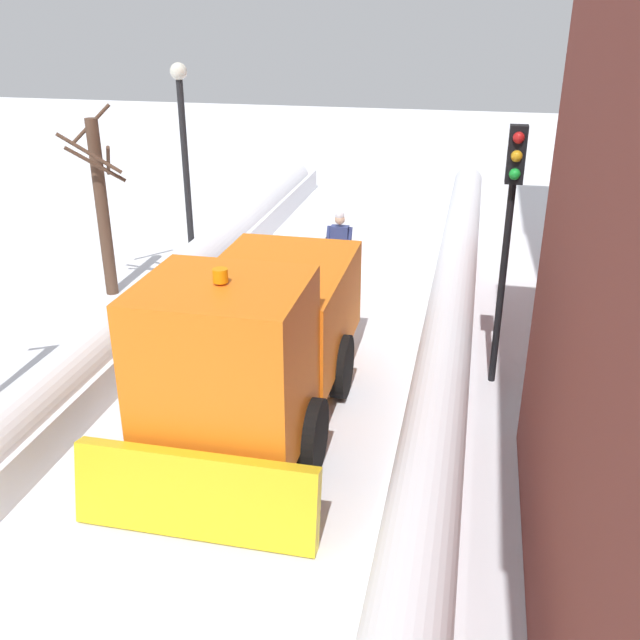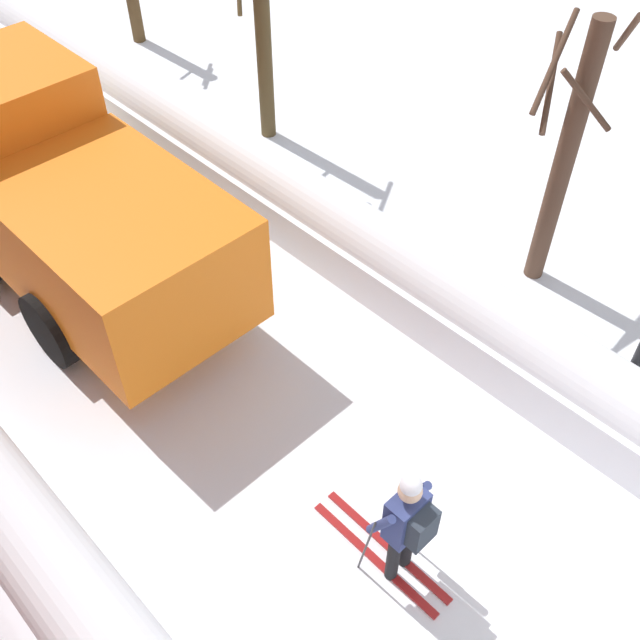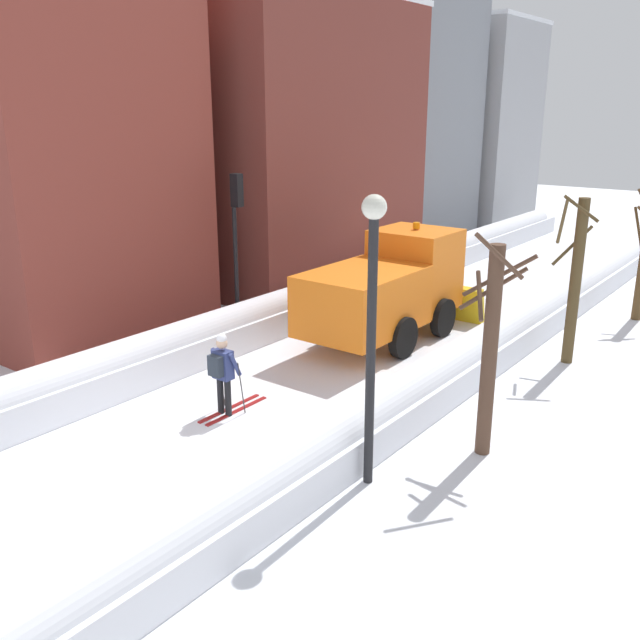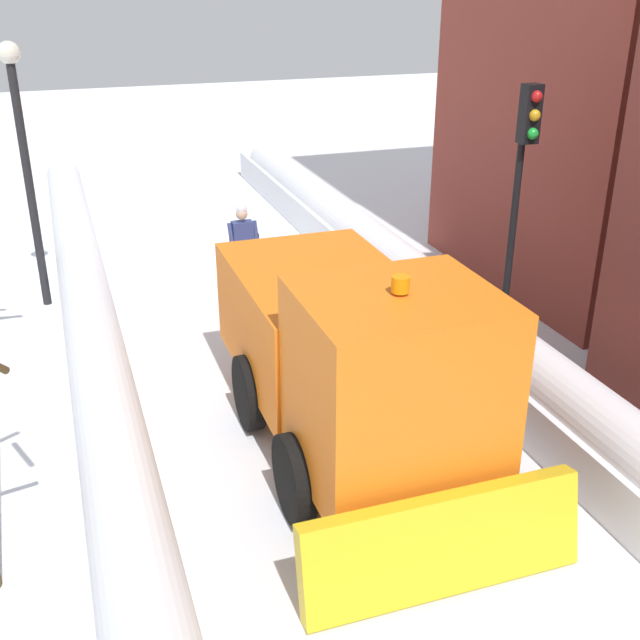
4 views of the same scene
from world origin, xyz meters
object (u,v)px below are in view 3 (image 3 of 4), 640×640
object	(u,v)px
skier	(223,370)
bare_tree_mid	(575,279)
street_lamp	(372,307)
plow_truck	(389,287)
bare_tree_near	(490,346)
traffic_light_pole	(237,223)

from	to	relation	value
skier	bare_tree_mid	distance (m)	9.00
bare_tree_mid	street_lamp	bearing A→B (deg)	-95.64
plow_truck	skier	bearing A→B (deg)	-90.76
bare_tree_near	bare_tree_mid	size ratio (longest dim) A/B	1.00
plow_truck	traffic_light_pole	distance (m)	4.59
bare_tree_near	bare_tree_mid	xyz separation A→B (m)	(-0.34, 5.80, 0.07)
street_lamp	bare_tree_near	bearing A→B (deg)	63.02
plow_truck	bare_tree_near	xyz separation A→B (m)	(4.98, -4.64, 0.64)
plow_truck	bare_tree_mid	distance (m)	4.84
plow_truck	street_lamp	size ratio (longest dim) A/B	1.20
skier	bare_tree_near	distance (m)	5.48
traffic_light_pole	bare_tree_mid	distance (m)	9.02
plow_truck	bare_tree_near	world-z (taller)	bare_tree_near
plow_truck	bare_tree_mid	bearing A→B (deg)	13.96
street_lamp	bare_tree_mid	bearing A→B (deg)	84.36
plow_truck	bare_tree_mid	xyz separation A→B (m)	(4.65, 1.15, 0.71)
skier	street_lamp	bearing A→B (deg)	-6.47
skier	bare_tree_mid	xyz separation A→B (m)	(4.73, 7.57, 1.19)
skier	traffic_light_pole	size ratio (longest dim) A/B	0.40
traffic_light_pole	bare_tree_mid	bearing A→B (deg)	21.38
bare_tree_mid	traffic_light_pole	bearing A→B (deg)	-158.62
skier	bare_tree_mid	world-z (taller)	bare_tree_mid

